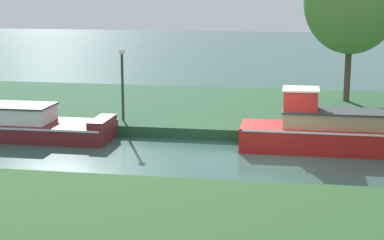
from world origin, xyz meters
The scene contains 6 objects.
ground_plane centered at (0.00, 0.00, 0.00)m, with size 120.00×120.00×0.00m, color #325A4F.
riverbank_far centered at (0.00, 7.00, 0.20)m, with size 72.00×10.00×0.40m, color #26532F.
maroon_narrowboat centered at (-9.96, 1.20, 0.58)m, with size 7.62×2.11×1.98m.
willow_tree_left centered at (2.96, 8.56, 4.92)m, with size 4.17×3.59×6.89m.
lamp_post centered at (-5.88, 3.12, 2.16)m, with size 0.24×0.24×2.78m.
mooring_post_near centered at (3.44, 2.59, 0.74)m, with size 0.19×0.19×0.68m, color #44332F.
Camera 1 is at (0.87, -20.18, 5.47)m, focal length 59.16 mm.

